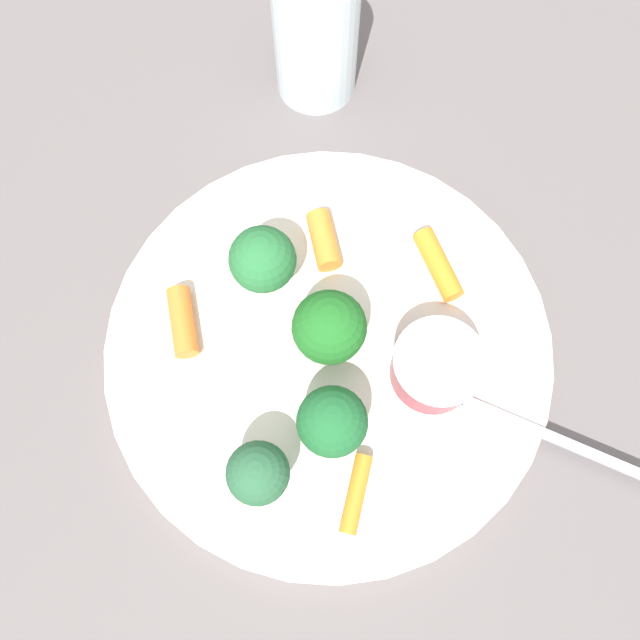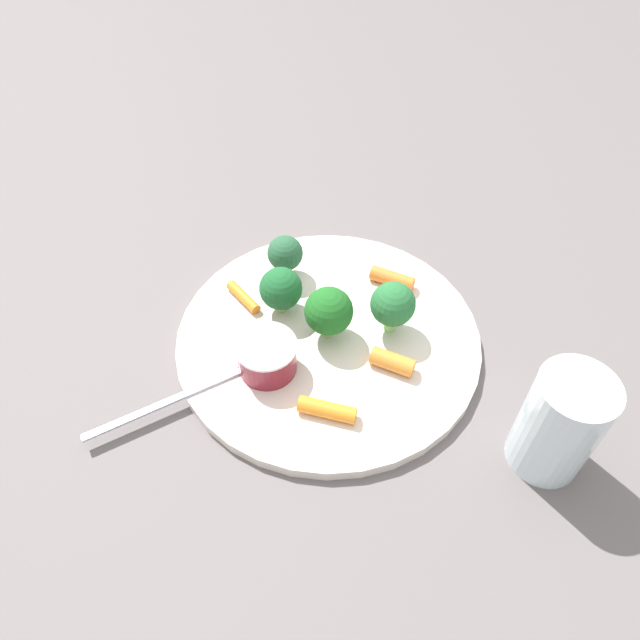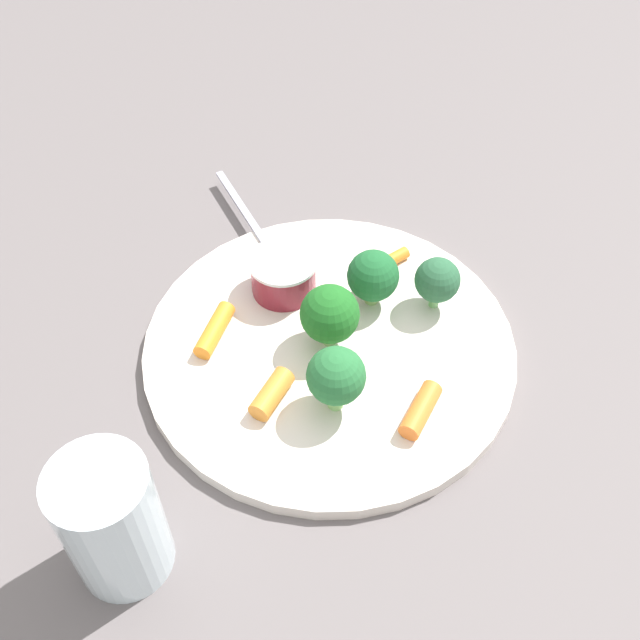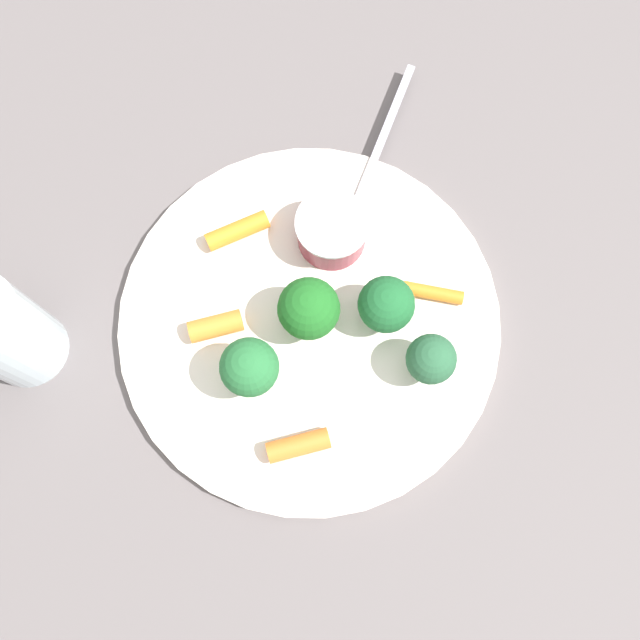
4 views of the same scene
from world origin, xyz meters
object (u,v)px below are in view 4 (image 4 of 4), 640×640
(carrot_stick_2, at_px, (216,326))
(broccoli_floret_0, at_px, (310,311))
(plate, at_px, (309,323))
(drinking_glass, at_px, (3,333))
(sauce_cup, at_px, (332,231))
(broccoli_floret_2, at_px, (431,359))
(carrot_stick_0, at_px, (298,445))
(broccoli_floret_1, at_px, (249,368))
(fork, at_px, (376,156))
(carrot_stick_1, at_px, (232,234))
(broccoli_floret_3, at_px, (386,305))
(carrot_stick_3, at_px, (433,293))

(carrot_stick_2, bearing_deg, broccoli_floret_0, -34.57)
(plate, xyz_separation_m, drinking_glass, (-0.18, 0.12, 0.05))
(plate, distance_m, drinking_glass, 0.22)
(sauce_cup, distance_m, drinking_glass, 0.25)
(broccoli_floret_2, xyz_separation_m, drinking_glass, (-0.23, 0.21, 0.01))
(sauce_cup, relative_size, carrot_stick_0, 1.23)
(drinking_glass, bearing_deg, sauce_cup, -18.28)
(broccoli_floret_1, height_order, fork, broccoli_floret_1)
(plate, bearing_deg, sauce_cup, 37.03)
(broccoli_floret_1, bearing_deg, broccoli_floret_0, 6.28)
(fork, bearing_deg, carrot_stick_2, -168.96)
(fork, bearing_deg, carrot_stick_1, 173.38)
(broccoli_floret_0, xyz_separation_m, carrot_stick_0, (-0.07, -0.07, -0.03))
(broccoli_floret_2, bearing_deg, plate, 118.88)
(broccoli_floret_1, relative_size, broccoli_floret_3, 1.12)
(broccoli_floret_2, xyz_separation_m, carrot_stick_2, (-0.11, 0.12, -0.02))
(broccoli_floret_1, xyz_separation_m, fork, (0.19, 0.08, -0.03))
(broccoli_floret_3, distance_m, carrot_stick_2, 0.13)
(carrot_stick_3, xyz_separation_m, drinking_glass, (-0.27, 0.16, 0.03))
(broccoli_floret_1, bearing_deg, carrot_stick_0, -95.11)
(carrot_stick_1, relative_size, fork, 0.33)
(broccoli_floret_0, height_order, drinking_glass, drinking_glass)
(carrot_stick_0, height_order, carrot_stick_3, carrot_stick_0)
(broccoli_floret_0, bearing_deg, carrot_stick_0, -133.47)
(carrot_stick_0, relative_size, carrot_stick_2, 1.13)
(broccoli_floret_0, bearing_deg, fork, 30.86)
(sauce_cup, xyz_separation_m, carrot_stick_0, (-0.12, -0.11, -0.01))
(carrot_stick_0, height_order, fork, carrot_stick_0)
(broccoli_floret_0, height_order, carrot_stick_0, broccoli_floret_0)
(sauce_cup, height_order, broccoli_floret_3, broccoli_floret_3)
(broccoli_floret_2, bearing_deg, fork, 62.50)
(plate, xyz_separation_m, carrot_stick_3, (0.09, -0.04, 0.01))
(broccoli_floret_1, height_order, carrot_stick_0, broccoli_floret_1)
(carrot_stick_3, bearing_deg, carrot_stick_2, 150.81)
(broccoli_floret_3, relative_size, carrot_stick_2, 1.26)
(drinking_glass, bearing_deg, carrot_stick_0, -58.53)
(plate, relative_size, broccoli_floret_2, 6.15)
(broccoli_floret_3, xyz_separation_m, carrot_stick_3, (0.04, -0.01, -0.02))
(broccoli_floret_0, relative_size, carrot_stick_3, 1.21)
(carrot_stick_1, bearing_deg, carrot_stick_3, -55.48)
(carrot_stick_2, bearing_deg, broccoli_floret_3, -33.69)
(plate, relative_size, fork, 1.92)
(broccoli_floret_0, distance_m, carrot_stick_3, 0.10)
(broccoli_floret_1, xyz_separation_m, drinking_glass, (-0.12, 0.13, 0.00))
(carrot_stick_0, bearing_deg, sauce_cup, 42.81)
(sauce_cup, relative_size, fork, 0.37)
(broccoli_floret_2, distance_m, carrot_stick_0, 0.12)
(drinking_glass, bearing_deg, carrot_stick_1, -9.34)
(sauce_cup, height_order, carrot_stick_0, sauce_cup)
(sauce_cup, bearing_deg, broccoli_floret_3, -96.47)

